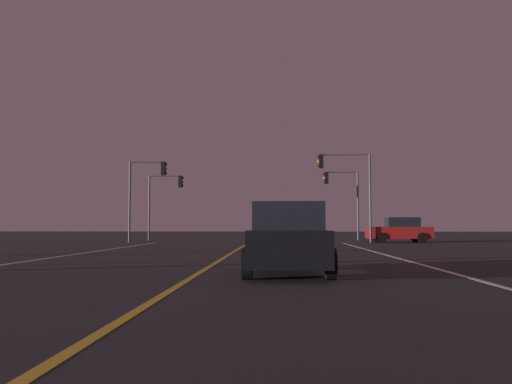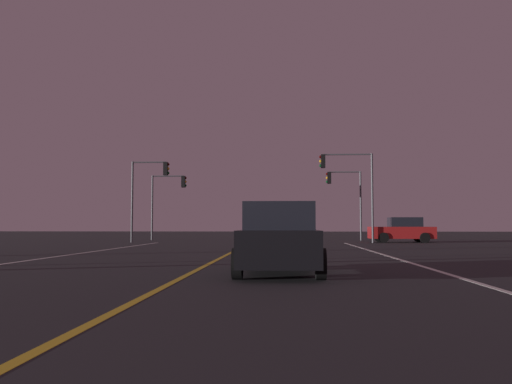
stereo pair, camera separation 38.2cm
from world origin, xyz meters
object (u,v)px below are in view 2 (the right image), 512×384
traffic_light_near_left (150,183)px  traffic_light_far_left (169,192)px  traffic_light_near_right (348,177)px  car_crossing_side (402,230)px  traffic_light_far_right (344,189)px  car_lead_same_lane (279,240)px

traffic_light_near_left → traffic_light_far_left: traffic_light_near_left is taller
traffic_light_near_right → traffic_light_near_left: (-13.39, 0.00, -0.35)m
car_crossing_side → traffic_light_near_left: size_ratio=0.78×
traffic_light_near_right → traffic_light_far_right: traffic_light_near_right is taller
car_crossing_side → traffic_light_far_right: bearing=-52.0°
traffic_light_near_right → traffic_light_near_left: bearing=-0.0°
car_lead_same_lane → traffic_light_near_left: 24.85m
car_crossing_side → traffic_light_near_left: 17.51m
traffic_light_far_right → traffic_light_near_right: bearing=86.2°
traffic_light_near_right → traffic_light_far_right: (0.36, 5.50, -0.48)m
car_crossing_side → traffic_light_near_right: (-3.78, -1.12, 3.59)m
traffic_light_near_left → traffic_light_far_right: traffic_light_near_left is taller
car_lead_same_lane → traffic_light_near_left: bearing=21.6°
car_crossing_side → traffic_light_far_left: 17.84m
car_crossing_side → traffic_light_near_left: (-17.17, -1.12, 3.24)m
traffic_light_far_right → traffic_light_near_left: bearing=21.8°
traffic_light_far_right → traffic_light_far_left: size_ratio=1.05×
car_crossing_side → traffic_light_near_right: size_ratio=0.72×
car_crossing_side → traffic_light_near_right: 5.33m
car_lead_same_lane → traffic_light_far_right: size_ratio=0.81×
car_lead_same_lane → traffic_light_far_left: 29.93m
traffic_light_far_right → car_lead_same_lane: bearing=80.7°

